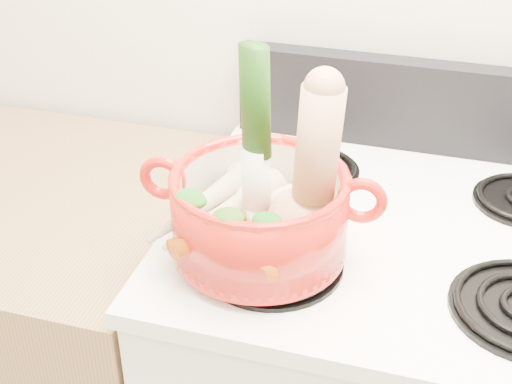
% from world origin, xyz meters
% --- Properties ---
extents(cooktop, '(0.78, 0.67, 0.03)m').
position_xyz_m(cooktop, '(0.00, 1.40, 0.93)').
color(cooktop, white).
rests_on(cooktop, stove_body).
extents(control_backsplash, '(0.76, 0.05, 0.18)m').
position_xyz_m(control_backsplash, '(0.00, 1.70, 1.04)').
color(control_backsplash, black).
rests_on(control_backsplash, cooktop).
extents(burner_front_left, '(0.22, 0.22, 0.02)m').
position_xyz_m(burner_front_left, '(-0.19, 1.24, 0.96)').
color(burner_front_left, black).
rests_on(burner_front_left, cooktop).
extents(burner_back_left, '(0.17, 0.17, 0.02)m').
position_xyz_m(burner_back_left, '(-0.19, 1.54, 0.96)').
color(burner_back_left, black).
rests_on(burner_back_left, cooktop).
extents(dutch_oven, '(0.29, 0.29, 0.13)m').
position_xyz_m(dutch_oven, '(-0.21, 1.25, 1.03)').
color(dutch_oven, '#B7180F').
rests_on(dutch_oven, burner_front_left).
extents(pot_handle_left, '(0.08, 0.02, 0.07)m').
position_xyz_m(pot_handle_left, '(-0.37, 1.24, 1.08)').
color(pot_handle_left, '#B7180F').
rests_on(pot_handle_left, dutch_oven).
extents(pot_handle_right, '(0.08, 0.02, 0.07)m').
position_xyz_m(pot_handle_right, '(-0.06, 1.26, 1.08)').
color(pot_handle_right, '#B7180F').
rests_on(pot_handle_right, dutch_oven).
extents(squash, '(0.14, 0.12, 0.27)m').
position_xyz_m(squash, '(-0.13, 1.25, 1.13)').
color(squash, tan).
rests_on(squash, dutch_oven).
extents(leek, '(0.07, 0.08, 0.32)m').
position_xyz_m(leek, '(-0.23, 1.27, 1.15)').
color(leek, silver).
rests_on(leek, dutch_oven).
extents(ginger, '(0.10, 0.09, 0.05)m').
position_xyz_m(ginger, '(-0.19, 1.32, 1.02)').
color(ginger, tan).
rests_on(ginger, dutch_oven).
extents(parsnip_0, '(0.09, 0.23, 0.06)m').
position_xyz_m(parsnip_0, '(-0.27, 1.27, 1.02)').
color(parsnip_0, '#EFE2C3').
rests_on(parsnip_0, dutch_oven).
extents(parsnip_1, '(0.17, 0.22, 0.07)m').
position_xyz_m(parsnip_1, '(-0.27, 1.25, 1.03)').
color(parsnip_1, beige).
rests_on(parsnip_1, dutch_oven).
extents(parsnip_2, '(0.14, 0.19, 0.06)m').
position_xyz_m(parsnip_2, '(-0.24, 1.28, 1.03)').
color(parsnip_2, beige).
rests_on(parsnip_2, dutch_oven).
extents(parsnip_3, '(0.13, 0.20, 0.06)m').
position_xyz_m(parsnip_3, '(-0.31, 1.24, 1.04)').
color(parsnip_3, beige).
rests_on(parsnip_3, dutch_oven).
extents(carrot_0, '(0.04, 0.18, 0.05)m').
position_xyz_m(carrot_0, '(-0.22, 1.22, 1.02)').
color(carrot_0, '#D7510A').
rests_on(carrot_0, dutch_oven).
extents(carrot_1, '(0.12, 0.15, 0.05)m').
position_xyz_m(carrot_1, '(-0.27, 1.21, 1.02)').
color(carrot_1, '#C65309').
rests_on(carrot_1, dutch_oven).
extents(carrot_2, '(0.07, 0.17, 0.05)m').
position_xyz_m(carrot_2, '(-0.18, 1.21, 1.02)').
color(carrot_2, '#CC5D0A').
rests_on(carrot_2, dutch_oven).
extents(carrot_3, '(0.12, 0.11, 0.04)m').
position_xyz_m(carrot_3, '(-0.25, 1.18, 1.03)').
color(carrot_3, '#D6630A').
rests_on(carrot_3, dutch_oven).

